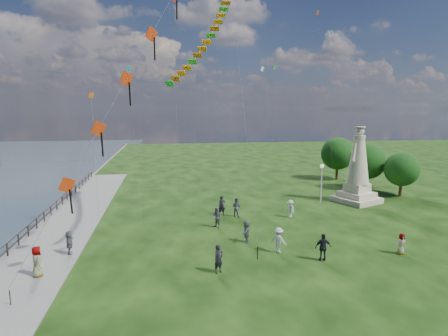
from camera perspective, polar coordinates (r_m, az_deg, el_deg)
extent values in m
cube|color=slate|center=(33.86, -27.91, -9.69)|extent=(0.30, 160.00, 0.60)
cube|color=slate|center=(31.22, -24.73, -10.51)|extent=(5.00, 60.00, 0.10)
cylinder|color=black|center=(30.03, -30.13, -10.78)|extent=(0.11, 0.11, 1.00)
cylinder|color=black|center=(31.79, -28.83, -9.61)|extent=(0.11, 0.11, 1.00)
cylinder|color=black|center=(33.59, -27.67, -8.56)|extent=(0.11, 0.11, 1.00)
cylinder|color=black|center=(35.40, -26.64, -7.61)|extent=(0.11, 0.11, 1.00)
cylinder|color=black|center=(37.24, -25.71, -6.76)|extent=(0.11, 0.11, 1.00)
cylinder|color=black|center=(39.09, -24.88, -5.98)|extent=(0.11, 0.11, 1.00)
cylinder|color=black|center=(40.95, -24.12, -5.27)|extent=(0.11, 0.11, 1.00)
cylinder|color=black|center=(42.83, -23.43, -4.63)|extent=(0.11, 0.11, 1.00)
cylinder|color=black|center=(44.72, -22.80, -4.03)|extent=(0.11, 0.11, 1.00)
cylinder|color=black|center=(46.62, -22.22, -3.49)|extent=(0.11, 0.11, 1.00)
cylinder|color=black|center=(48.52, -21.68, -2.99)|extent=(0.11, 0.11, 1.00)
cylinder|color=black|center=(50.43, -21.19, -2.52)|extent=(0.11, 0.11, 1.00)
cylinder|color=black|center=(52.35, -20.74, -2.09)|extent=(0.11, 0.11, 1.00)
cylinder|color=black|center=(54.28, -20.31, -1.69)|extent=(0.11, 0.11, 1.00)
cylinder|color=black|center=(56.21, -19.92, -1.32)|extent=(0.11, 0.11, 1.00)
cylinder|color=black|center=(58.14, -19.55, -0.97)|extent=(0.11, 0.11, 1.00)
cube|color=black|center=(33.45, -27.73, -7.78)|extent=(0.06, 52.00, 0.06)
cube|color=black|center=(33.57, -27.68, -8.48)|extent=(0.06, 52.00, 0.06)
cube|color=beige|center=(43.30, 19.50, -4.54)|extent=(5.31, 5.31, 0.57)
cube|color=beige|center=(43.17, 19.54, -3.80)|extent=(4.05, 4.05, 0.57)
cube|color=beige|center=(43.02, 19.60, -2.81)|extent=(2.78, 2.78, 0.96)
cylinder|color=beige|center=(42.29, 19.98, 4.46)|extent=(1.52, 1.52, 0.38)
sphere|color=beige|center=(42.25, 20.03, 5.26)|extent=(0.88, 0.88, 0.88)
cylinder|color=beige|center=(42.23, 20.06, 5.88)|extent=(1.05, 1.05, 0.10)
cylinder|color=silver|center=(41.47, 14.59, -2.55)|extent=(0.12, 0.12, 3.90)
sphere|color=white|center=(41.11, 14.70, 0.28)|extent=(0.39, 0.39, 0.39)
cylinder|color=#382314|center=(50.11, 20.88, -1.86)|extent=(0.36, 0.36, 2.22)
sphere|color=#0E360F|center=(49.73, 21.04, 0.97)|extent=(4.45, 4.45, 4.45)
cylinder|color=#382314|center=(48.05, 25.29, -2.75)|extent=(0.36, 0.36, 1.95)
sphere|color=#0E360F|center=(47.69, 25.47, -0.16)|extent=(3.90, 3.90, 3.90)
cylinder|color=#382314|center=(55.95, 16.80, -0.52)|extent=(0.36, 0.36, 2.32)
sphere|color=#0E360F|center=(55.60, 16.93, 2.13)|extent=(4.64, 4.64, 4.64)
imported|color=black|center=(23.70, -0.83, -13.67)|extent=(0.79, 0.72, 1.81)
imported|color=#595960|center=(32.10, -1.08, -7.55)|extent=(0.93, 1.02, 1.79)
imported|color=silver|center=(27.07, 8.32, -10.82)|extent=(1.26, 1.25, 1.81)
imported|color=black|center=(26.25, 14.88, -11.59)|extent=(1.15, 0.65, 1.89)
imported|color=#595960|center=(29.29, 25.40, -10.39)|extent=(0.85, 0.70, 1.50)
imported|color=#595960|center=(28.46, -22.48, -10.60)|extent=(0.95, 1.63, 1.65)
imported|color=black|center=(35.70, -0.32, -5.76)|extent=(0.75, 0.54, 1.89)
imported|color=#595960|center=(35.42, 1.87, -5.94)|extent=(1.04, 0.98, 1.83)
imported|color=silver|center=(35.61, 10.05, -6.12)|extent=(0.93, 1.21, 1.67)
imported|color=#595960|center=(25.62, -26.59, -12.82)|extent=(0.91, 1.07, 1.86)
imported|color=#595960|center=(28.79, 3.45, -9.62)|extent=(1.17, 1.72, 1.71)
cylinder|color=black|center=(23.02, -29.81, -16.87)|extent=(0.06, 0.06, 0.90)
cube|color=red|center=(22.94, -22.81, -2.42)|extent=(0.87, 0.64, 1.03)
cube|color=black|center=(22.99, -22.29, -4.78)|extent=(0.10, 0.28, 1.48)
cube|color=red|center=(23.82, -18.58, 5.68)|extent=(0.87, 0.64, 1.03)
cube|color=black|center=(23.76, -18.08, 3.40)|extent=(0.10, 0.28, 1.48)
cube|color=red|center=(25.26, -14.64, 13.00)|extent=(0.87, 0.64, 1.03)
cube|color=black|center=(25.09, -14.16, 10.88)|extent=(0.10, 0.28, 1.48)
cube|color=red|center=(27.17, -11.00, 19.37)|extent=(0.87, 0.64, 1.03)
cube|color=black|center=(26.90, -10.54, 17.43)|extent=(0.10, 0.28, 1.48)
cube|color=black|center=(29.11, -7.21, 23.02)|extent=(0.10, 0.28, 1.48)
cylinder|color=black|center=(25.90, 5.12, -12.77)|extent=(0.06, 0.06, 0.90)
cube|color=#E55B0E|center=(29.85, 0.27, 23.83)|extent=(0.71, 0.60, 0.16)
cube|color=green|center=(29.23, -0.07, 23.06)|extent=(0.71, 0.62, 0.17)
cube|color=orange|center=(28.62, -0.47, 22.23)|extent=(0.71, 0.64, 0.18)
cube|color=orange|center=(28.01, -0.93, 21.36)|extent=(0.71, 0.66, 0.19)
cube|color=#E55B0E|center=(27.41, -1.45, 20.46)|extent=(0.70, 0.67, 0.20)
cube|color=green|center=(26.81, -2.02, 19.54)|extent=(0.70, 0.68, 0.22)
cube|color=orange|center=(26.23, -2.65, 18.60)|extent=(0.69, 0.69, 0.23)
cube|color=orange|center=(25.66, -3.33, 17.66)|extent=(0.68, 0.69, 0.24)
cube|color=#E55B0E|center=(25.11, -4.05, 16.73)|extent=(0.67, 0.69, 0.26)
cube|color=green|center=(24.57, -4.83, 15.83)|extent=(0.66, 0.69, 0.27)
cube|color=orange|center=(24.05, -5.64, 14.95)|extent=(0.65, 0.68, 0.28)
cube|color=orange|center=(23.55, -6.50, 14.12)|extent=(0.63, 0.68, 0.29)
cube|color=#E55B0E|center=(23.07, -7.38, 13.33)|extent=(0.61, 0.67, 0.30)
cube|color=green|center=(22.60, -8.29, 12.59)|extent=(0.60, 0.66, 0.31)
cube|color=teal|center=(38.90, -14.33, 14.49)|extent=(0.51, 0.39, 0.57)
cylinder|color=#595959|center=(36.30, -13.47, 3.95)|extent=(1.02, 5.02, 13.90)
cube|color=silver|center=(42.15, 5.86, 14.79)|extent=(0.51, 0.39, 0.57)
cylinder|color=#595959|center=(39.76, 7.31, 4.81)|extent=(1.02, 5.02, 14.28)
cube|color=red|center=(50.65, 14.08, 21.98)|extent=(0.51, 0.39, 0.57)
cylinder|color=#595959|center=(47.21, 15.33, 9.66)|extent=(1.02, 5.02, 21.59)
cylinder|color=#595959|center=(44.12, -7.53, 12.31)|extent=(1.02, 5.02, 25.20)
cube|color=green|center=(50.93, 7.72, 14.97)|extent=(0.51, 0.39, 0.57)
cylinder|color=#595959|center=(48.46, 8.95, 6.16)|extent=(1.02, 5.02, 15.36)
cube|color=#E55B0E|center=(38.15, -19.57, 10.43)|extent=(0.51, 0.39, 0.57)
cylinder|color=#595959|center=(35.84, -19.03, 1.54)|extent=(1.02, 5.02, 11.29)
cylinder|color=#595959|center=(42.67, -0.77, 14.16)|extent=(1.02, 5.02, 27.66)
cube|color=teal|center=(48.83, 16.09, 19.27)|extent=(0.51, 0.39, 0.57)
cylinder|color=#595959|center=(45.96, 17.47, 7.96)|extent=(1.02, 5.02, 18.98)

